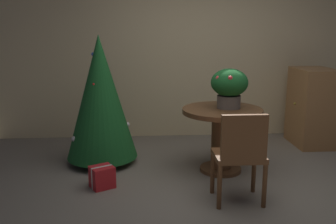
{
  "coord_description": "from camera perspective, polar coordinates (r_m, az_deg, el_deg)",
  "views": [
    {
      "loc": [
        -0.84,
        -3.6,
        1.67
      ],
      "look_at": [
        -0.57,
        0.3,
        0.79
      ],
      "focal_mm": 41.08,
      "sensor_mm": 36.0,
      "label": 1
    }
  ],
  "objects": [
    {
      "name": "flower_vase",
      "position": [
        4.43,
        9.08,
        3.91
      ],
      "size": [
        0.42,
        0.42,
        0.45
      ],
      "color": "#665B51",
      "rests_on": "round_dining_table"
    },
    {
      "name": "wooden_cabinet",
      "position": [
        5.82,
        20.59,
        0.69
      ],
      "size": [
        0.52,
        0.71,
        1.09
      ],
      "color": "#9E6B3D",
      "rests_on": "ground_plane"
    },
    {
      "name": "gift_box_red",
      "position": [
        4.17,
        -9.75,
        -9.48
      ],
      "size": [
        0.3,
        0.29,
        0.23
      ],
      "color": "red",
      "rests_on": "ground_plane"
    },
    {
      "name": "wooden_chair_near",
      "position": [
        3.68,
        10.71,
        -5.89
      ],
      "size": [
        0.47,
        0.39,
        0.9
      ],
      "color": "brown",
      "rests_on": "ground_plane"
    },
    {
      "name": "ground_plane",
      "position": [
        4.06,
        8.53,
        -11.81
      ],
      "size": [
        6.6,
        6.6,
        0.0
      ],
      "primitive_type": "plane",
      "color": "#756B5B"
    },
    {
      "name": "round_dining_table",
      "position": [
        4.48,
        7.98,
        -2.54
      ],
      "size": [
        0.92,
        0.92,
        0.75
      ],
      "color": "brown",
      "rests_on": "ground_plane"
    },
    {
      "name": "back_wall_panel",
      "position": [
        5.88,
        4.32,
        8.99
      ],
      "size": [
        6.0,
        0.1,
        2.6
      ],
      "primitive_type": "cube",
      "color": "beige",
      "rests_on": "ground_plane"
    },
    {
      "name": "holiday_tree",
      "position": [
        4.72,
        -9.98,
        2.17
      ],
      "size": [
        0.87,
        0.87,
        1.58
      ],
      "color": "brown",
      "rests_on": "ground_plane"
    }
  ]
}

